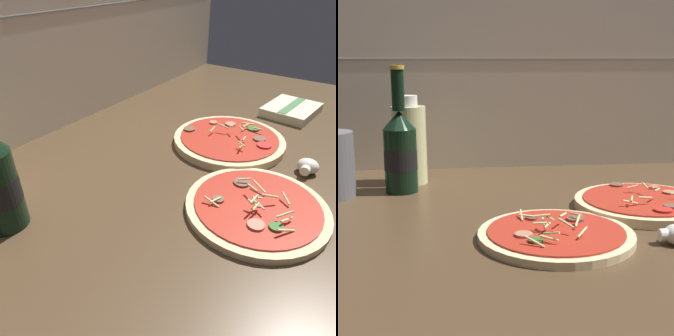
# 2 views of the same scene
# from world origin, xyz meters

# --- Properties ---
(counter_slab) EXTENTS (1.60, 0.90, 0.03)m
(counter_slab) POSITION_xyz_m (0.00, 0.00, 0.01)
(counter_slab) COLOR #4C3823
(counter_slab) RESTS_ON ground
(tile_backsplash) EXTENTS (1.60, 0.01, 0.60)m
(tile_backsplash) POSITION_xyz_m (0.00, 0.45, 0.30)
(tile_backsplash) COLOR beige
(tile_backsplash) RESTS_ON ground
(pizza_near) EXTENTS (0.25, 0.25, 0.04)m
(pizza_near) POSITION_xyz_m (-0.03, -0.10, 0.03)
(pizza_near) COLOR beige
(pizza_near) RESTS_ON counter_slab
(pizza_far) EXTENTS (0.26, 0.26, 0.04)m
(pizza_far) POSITION_xyz_m (0.17, 0.05, 0.04)
(pizza_far) COLOR beige
(pizza_far) RESTS_ON counter_slab
(beer_bottle) EXTENTS (0.07, 0.07, 0.26)m
(beer_bottle) POSITION_xyz_m (-0.29, 0.23, 0.12)
(beer_bottle) COLOR black
(beer_bottle) RESTS_ON counter_slab
(oil_bottle) EXTENTS (0.08, 0.08, 0.20)m
(oil_bottle) POSITION_xyz_m (-0.28, 0.30, 0.12)
(oil_bottle) COLOR beige
(oil_bottle) RESTS_ON counter_slab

